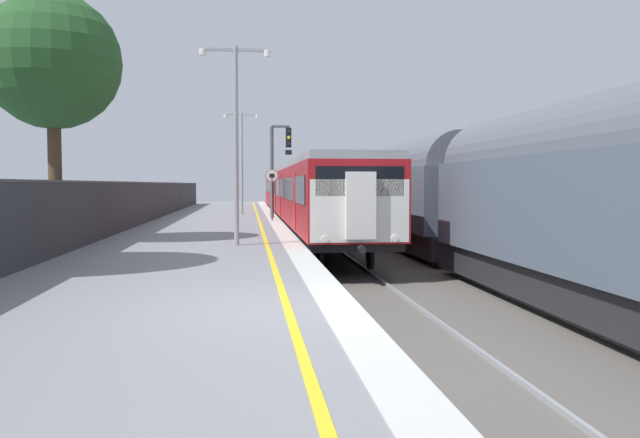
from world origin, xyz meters
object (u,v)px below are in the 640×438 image
(commuter_train_at_platform, at_px, (300,192))
(platform_lamp_far, at_px, (242,155))
(signal_gantry, at_px, (277,160))
(platform_lamp_mid, at_px, (236,128))
(freight_train_adjacent_track, at_px, (471,194))
(speed_limit_sign, at_px, (272,188))
(background_tree_centre, at_px, (51,67))

(commuter_train_at_platform, bearing_deg, platform_lamp_far, 173.33)
(signal_gantry, xyz_separation_m, platform_lamp_mid, (-1.84, -14.55, 0.35))
(freight_train_adjacent_track, height_order, speed_limit_sign, freight_train_adjacent_track)
(speed_limit_sign, relative_size, background_tree_centre, 0.33)
(platform_lamp_far, bearing_deg, background_tree_centre, -107.61)
(freight_train_adjacent_track, bearing_deg, signal_gantry, 112.21)
(speed_limit_sign, bearing_deg, platform_lamp_far, 102.11)
(commuter_train_at_platform, height_order, background_tree_centre, background_tree_centre)
(speed_limit_sign, xyz_separation_m, platform_lamp_far, (-1.46, 6.81, 1.85))
(platform_lamp_far, bearing_deg, signal_gantry, -66.75)
(platform_lamp_mid, bearing_deg, commuter_train_at_platform, 79.84)
(commuter_train_at_platform, bearing_deg, platform_lamp_mid, -100.16)
(commuter_train_at_platform, xyz_separation_m, signal_gantry, (-1.46, -3.90, 1.69))
(signal_gantry, xyz_separation_m, background_tree_centre, (-7.31, -12.93, 2.25))
(background_tree_centre, bearing_deg, freight_train_adjacent_track, -2.06)
(signal_gantry, height_order, speed_limit_sign, signal_gantry)
(platform_lamp_far, distance_m, background_tree_centre, 18.15)
(commuter_train_at_platform, relative_size, platform_lamp_mid, 7.19)
(signal_gantry, distance_m, speed_limit_sign, 2.90)
(signal_gantry, distance_m, platform_lamp_mid, 14.67)
(commuter_train_at_platform, relative_size, signal_gantry, 8.55)
(commuter_train_at_platform, xyz_separation_m, freight_train_adjacent_track, (4.00, -17.29, 0.17))
(commuter_train_at_platform, height_order, signal_gantry, signal_gantry)
(speed_limit_sign, relative_size, platform_lamp_mid, 0.43)
(freight_train_adjacent_track, bearing_deg, platform_lamp_mid, -170.95)
(platform_lamp_mid, bearing_deg, speed_limit_sign, 83.08)
(signal_gantry, bearing_deg, platform_lamp_far, 113.25)
(commuter_train_at_platform, relative_size, background_tree_centre, 5.49)
(speed_limit_sign, distance_m, platform_lamp_mid, 12.25)
(commuter_train_at_platform, height_order, speed_limit_sign, commuter_train_at_platform)
(signal_gantry, height_order, platform_lamp_mid, platform_lamp_mid)
(freight_train_adjacent_track, distance_m, platform_lamp_far, 19.23)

